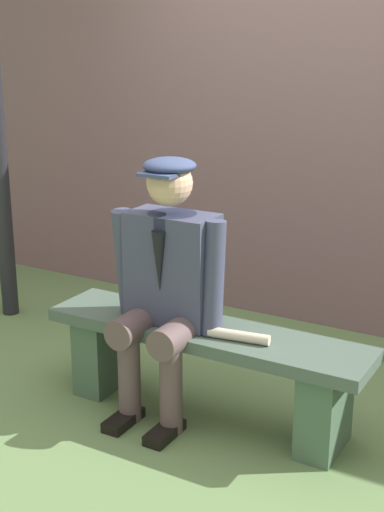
% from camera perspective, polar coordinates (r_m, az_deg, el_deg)
% --- Properties ---
extents(ground_plane, '(30.00, 30.00, 0.00)m').
position_cam_1_polar(ground_plane, '(3.72, 0.99, -12.39)').
color(ground_plane, '#5E7E4A').
extents(bench, '(1.64, 0.38, 0.47)m').
position_cam_1_polar(bench, '(3.58, 1.01, -8.00)').
color(bench, '#44574A').
rests_on(bench, ground).
extents(seated_man, '(0.60, 0.52, 1.29)m').
position_cam_1_polar(seated_man, '(3.47, -1.98, -1.80)').
color(seated_man, '#3B3F58').
rests_on(seated_man, ground).
extents(rolled_magazine, '(0.30, 0.09, 0.05)m').
position_cam_1_polar(rolled_magazine, '(3.36, 3.70, -6.30)').
color(rolled_magazine, beige).
rests_on(rolled_magazine, bench).
extents(stadium_wall, '(12.00, 0.24, 2.19)m').
position_cam_1_polar(stadium_wall, '(4.70, 10.22, 7.76)').
color(stadium_wall, '#725559').
rests_on(stadium_wall, ground).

